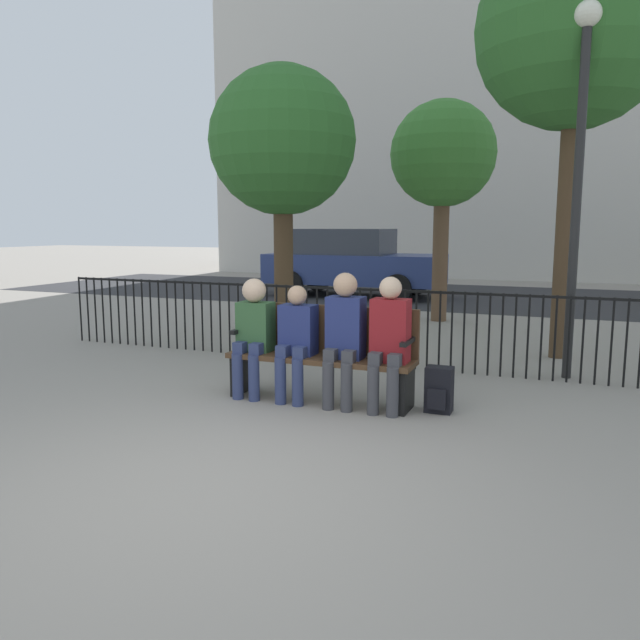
{
  "coord_description": "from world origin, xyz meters",
  "views": [
    {
      "loc": [
        2.19,
        -3.23,
        1.69
      ],
      "look_at": [
        0.0,
        2.23,
        0.8
      ],
      "focal_mm": 35.0,
      "sensor_mm": 36.0,
      "label": 1
    }
  ],
  "objects_px": {
    "seated_person_3": "(389,337)",
    "tree_1": "(443,157)",
    "seated_person_1": "(296,337)",
    "tree_2": "(575,30)",
    "lamp_post": "(580,138)",
    "parked_car_0": "(351,261)",
    "tree_0": "(283,143)",
    "park_bench": "(323,350)",
    "seated_person_2": "(344,332)",
    "backpack": "(439,390)",
    "seated_person_0": "(253,329)"
  },
  "relations": [
    {
      "from": "seated_person_1",
      "to": "tree_0",
      "type": "distance_m",
      "value": 4.44
    },
    {
      "from": "seated_person_1",
      "to": "parked_car_0",
      "type": "xyz_separation_m",
      "value": [
        -2.5,
        8.84,
        0.22
      ]
    },
    {
      "from": "park_bench",
      "to": "parked_car_0",
      "type": "height_order",
      "value": "parked_car_0"
    },
    {
      "from": "lamp_post",
      "to": "parked_car_0",
      "type": "height_order",
      "value": "lamp_post"
    },
    {
      "from": "seated_person_0",
      "to": "lamp_post",
      "type": "relative_size",
      "value": 0.29
    },
    {
      "from": "seated_person_3",
      "to": "tree_1",
      "type": "distance_m",
      "value": 6.13
    },
    {
      "from": "seated_person_1",
      "to": "tree_2",
      "type": "relative_size",
      "value": 0.21
    },
    {
      "from": "tree_0",
      "to": "tree_2",
      "type": "bearing_deg",
      "value": -3.99
    },
    {
      "from": "backpack",
      "to": "tree_0",
      "type": "relative_size",
      "value": 0.1
    },
    {
      "from": "tree_2",
      "to": "lamp_post",
      "type": "relative_size",
      "value": 1.31
    },
    {
      "from": "seated_person_1",
      "to": "parked_car_0",
      "type": "bearing_deg",
      "value": 105.77
    },
    {
      "from": "seated_person_2",
      "to": "backpack",
      "type": "relative_size",
      "value": 3.0
    },
    {
      "from": "tree_0",
      "to": "seated_person_1",
      "type": "bearing_deg",
      "value": -63.07
    },
    {
      "from": "seated_person_0",
      "to": "seated_person_3",
      "type": "relative_size",
      "value": 0.95
    },
    {
      "from": "seated_person_2",
      "to": "tree_0",
      "type": "xyz_separation_m",
      "value": [
        -2.21,
        3.37,
        2.22
      ]
    },
    {
      "from": "seated_person_1",
      "to": "parked_car_0",
      "type": "height_order",
      "value": "parked_car_0"
    },
    {
      "from": "seated_person_2",
      "to": "tree_2",
      "type": "relative_size",
      "value": 0.24
    },
    {
      "from": "seated_person_0",
      "to": "backpack",
      "type": "relative_size",
      "value": 2.81
    },
    {
      "from": "tree_2",
      "to": "park_bench",
      "type": "bearing_deg",
      "value": -125.17
    },
    {
      "from": "tree_2",
      "to": "tree_1",
      "type": "bearing_deg",
      "value": 128.34
    },
    {
      "from": "seated_person_0",
      "to": "seated_person_1",
      "type": "distance_m",
      "value": 0.47
    },
    {
      "from": "seated_person_2",
      "to": "tree_2",
      "type": "xyz_separation_m",
      "value": [
        1.83,
        3.09,
        3.31
      ]
    },
    {
      "from": "park_bench",
      "to": "backpack",
      "type": "xyz_separation_m",
      "value": [
        1.14,
        -0.0,
        -0.29
      ]
    },
    {
      "from": "parked_car_0",
      "to": "tree_1",
      "type": "bearing_deg",
      "value": -48.72
    },
    {
      "from": "seated_person_2",
      "to": "seated_person_3",
      "type": "relative_size",
      "value": 1.02
    },
    {
      "from": "seated_person_0",
      "to": "tree_0",
      "type": "bearing_deg",
      "value": 110.35
    },
    {
      "from": "backpack",
      "to": "lamp_post",
      "type": "bearing_deg",
      "value": 59.71
    },
    {
      "from": "tree_1",
      "to": "lamp_post",
      "type": "height_order",
      "value": "lamp_post"
    },
    {
      "from": "seated_person_2",
      "to": "backpack",
      "type": "bearing_deg",
      "value": 7.95
    },
    {
      "from": "seated_person_1",
      "to": "lamp_post",
      "type": "xyz_separation_m",
      "value": [
        2.44,
        1.97,
        1.98
      ]
    },
    {
      "from": "lamp_post",
      "to": "parked_car_0",
      "type": "xyz_separation_m",
      "value": [
        -4.94,
        6.87,
        -1.77
      ]
    },
    {
      "from": "tree_0",
      "to": "seated_person_2",
      "type": "bearing_deg",
      "value": -56.8
    },
    {
      "from": "lamp_post",
      "to": "parked_car_0",
      "type": "distance_m",
      "value": 8.65
    },
    {
      "from": "park_bench",
      "to": "seated_person_0",
      "type": "xyz_separation_m",
      "value": [
        -0.69,
        -0.13,
        0.18
      ]
    },
    {
      "from": "tree_0",
      "to": "lamp_post",
      "type": "xyz_separation_m",
      "value": [
        4.16,
        -1.41,
        -0.32
      ]
    },
    {
      "from": "seated_person_3",
      "to": "tree_1",
      "type": "relative_size",
      "value": 0.32
    },
    {
      "from": "park_bench",
      "to": "tree_2",
      "type": "bearing_deg",
      "value": 54.83
    },
    {
      "from": "park_bench",
      "to": "seated_person_2",
      "type": "xyz_separation_m",
      "value": [
        0.26,
        -0.13,
        0.21
      ]
    },
    {
      "from": "seated_person_2",
      "to": "tree_2",
      "type": "distance_m",
      "value": 4.88
    },
    {
      "from": "seated_person_3",
      "to": "parked_car_0",
      "type": "bearing_deg",
      "value": 111.16
    },
    {
      "from": "backpack",
      "to": "tree_0",
      "type": "height_order",
      "value": "tree_0"
    },
    {
      "from": "park_bench",
      "to": "backpack",
      "type": "height_order",
      "value": "park_bench"
    },
    {
      "from": "seated_person_0",
      "to": "lamp_post",
      "type": "bearing_deg",
      "value": 34.08
    },
    {
      "from": "seated_person_2",
      "to": "seated_person_3",
      "type": "bearing_deg",
      "value": -0.17
    },
    {
      "from": "seated_person_3",
      "to": "seated_person_1",
      "type": "bearing_deg",
      "value": -179.59
    },
    {
      "from": "seated_person_0",
      "to": "tree_2",
      "type": "xyz_separation_m",
      "value": [
        2.78,
        3.1,
        3.34
      ]
    },
    {
      "from": "seated_person_0",
      "to": "tree_2",
      "type": "height_order",
      "value": "tree_2"
    },
    {
      "from": "seated_person_3",
      "to": "tree_2",
      "type": "xyz_separation_m",
      "value": [
        1.4,
        3.09,
        3.33
      ]
    },
    {
      "from": "seated_person_2",
      "to": "backpack",
      "type": "xyz_separation_m",
      "value": [
        0.88,
        0.12,
        -0.5
      ]
    },
    {
      "from": "backpack",
      "to": "seated_person_1",
      "type": "bearing_deg",
      "value": -174.54
    }
  ]
}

